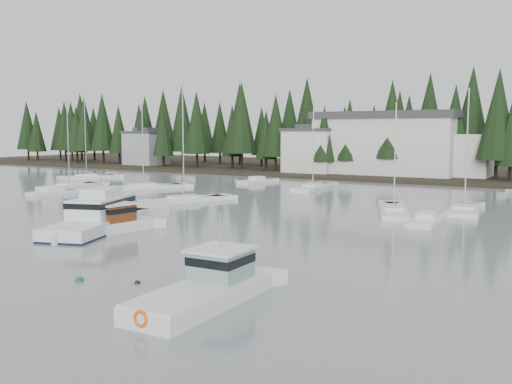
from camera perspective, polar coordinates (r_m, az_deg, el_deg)
far_shore_land at (r=116.07m, az=17.51°, el=1.88°), size 240.00×54.00×1.00m
conifer_treeline at (r=105.45m, az=16.07°, el=1.52°), size 200.00×22.00×20.00m
house_west at (r=104.95m, az=5.57°, el=4.25°), size 9.54×7.42×8.75m
house_far_west at (r=130.36m, az=-10.94°, el=4.43°), size 8.48×7.42×8.25m
harbor_inn at (r=102.48m, az=14.02°, el=4.68°), size 29.50×11.50×10.90m
lobster_boat_brown at (r=46.85m, az=-15.39°, el=-3.40°), size 5.37×9.27×4.42m
cabin_cruiser_center at (r=48.40m, az=-15.37°, el=-2.76°), size 7.63×12.83×5.27m
lobster_boat_teal at (r=27.38m, az=-4.99°, el=-9.88°), size 3.18×8.52×4.67m
sailboat_0 at (r=84.82m, az=-18.13°, el=0.42°), size 3.21×9.53×13.04m
sailboat_3 at (r=101.03m, az=-16.57°, el=1.35°), size 6.99×9.58×14.07m
sailboat_4 at (r=57.62m, az=13.59°, el=-2.05°), size 6.15×11.05×11.40m
sailboat_5 at (r=79.51m, az=5.70°, el=0.32°), size 4.02×11.18×12.02m
sailboat_7 at (r=80.96m, az=-11.16°, el=0.34°), size 7.70×10.93×12.89m
sailboat_8 at (r=65.31m, az=-7.22°, el=-0.95°), size 6.53×10.36×14.40m
sailboat_9 at (r=60.19m, az=20.11°, el=-1.89°), size 3.93×8.63×12.79m
runabout_0 at (r=76.70m, az=-19.74°, el=-0.17°), size 3.11×6.32×1.42m
runabout_1 at (r=52.17m, az=16.71°, el=-2.89°), size 2.55×7.09×1.42m
runabout_3 at (r=88.59m, az=0.08°, el=1.00°), size 3.49×7.27×1.42m
mooring_buoy_green at (r=32.67m, az=-17.25°, el=-8.50°), size 0.48×0.48×0.48m
mooring_buoy_dark at (r=31.41m, az=-11.77°, el=-8.93°), size 0.34×0.34×0.34m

